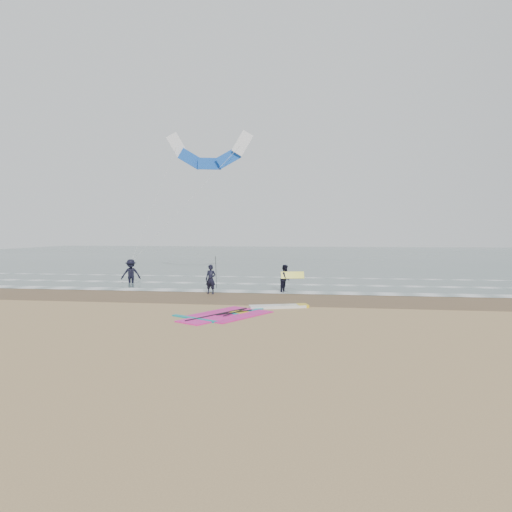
# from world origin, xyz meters

# --- Properties ---
(ground) EXTENTS (120.00, 120.00, 0.00)m
(ground) POSITION_xyz_m (0.00, 0.00, 0.00)
(ground) COLOR tan
(ground) RESTS_ON ground
(sea_water) EXTENTS (120.00, 80.00, 0.02)m
(sea_water) POSITION_xyz_m (0.00, 48.00, 0.01)
(sea_water) COLOR #47605E
(sea_water) RESTS_ON ground
(wet_sand_band) EXTENTS (120.00, 5.00, 0.01)m
(wet_sand_band) POSITION_xyz_m (0.00, 6.00, 0.00)
(wet_sand_band) COLOR brown
(wet_sand_band) RESTS_ON ground
(foam_waterline) EXTENTS (120.00, 9.15, 0.02)m
(foam_waterline) POSITION_xyz_m (0.00, 10.44, 0.03)
(foam_waterline) COLOR white
(foam_waterline) RESTS_ON ground
(windsurf_rig) EXTENTS (5.39, 5.11, 0.13)m
(windsurf_rig) POSITION_xyz_m (-0.48, 1.58, 0.03)
(windsurf_rig) COLOR white
(windsurf_rig) RESTS_ON ground
(person_standing) EXTENTS (0.65, 0.49, 1.61)m
(person_standing) POSITION_xyz_m (-3.23, 7.06, 0.80)
(person_standing) COLOR black
(person_standing) RESTS_ON ground
(person_walking) EXTENTS (0.82, 0.91, 1.55)m
(person_walking) POSITION_xyz_m (0.73, 8.36, 0.77)
(person_walking) COLOR black
(person_walking) RESTS_ON ground
(person_wading) EXTENTS (1.40, 1.05, 1.93)m
(person_wading) POSITION_xyz_m (-9.67, 11.34, 0.97)
(person_wading) COLOR black
(person_wading) RESTS_ON ground
(held_pole) EXTENTS (0.17, 0.86, 1.82)m
(held_pole) POSITION_xyz_m (-2.93, 7.06, 1.18)
(held_pole) COLOR black
(held_pole) RESTS_ON ground
(carried_kiteboard) EXTENTS (1.30, 0.51, 0.39)m
(carried_kiteboard) POSITION_xyz_m (1.13, 8.26, 0.98)
(carried_kiteboard) COLOR yellow
(carried_kiteboard) RESTS_ON ground
(surf_kite) EXTENTS (7.55, 4.18, 9.28)m
(surf_kite) POSITION_xyz_m (-5.32, 15.20, 8.96)
(surf_kite) COLOR white
(surf_kite) RESTS_ON ground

